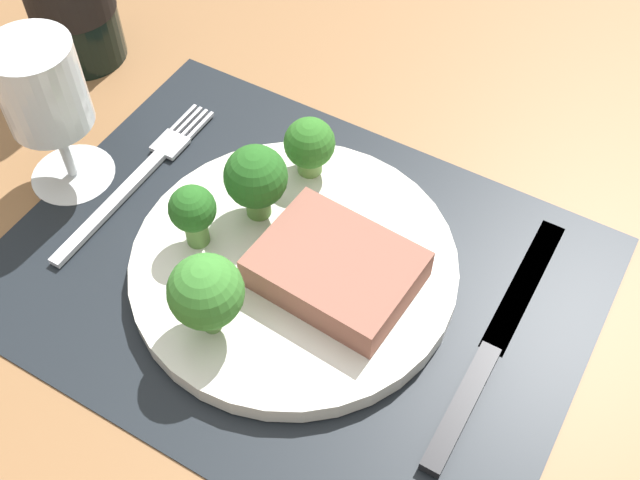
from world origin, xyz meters
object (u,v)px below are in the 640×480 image
(fork, at_px, (138,178))
(knife, at_px, (488,355))
(plate, at_px, (294,266))
(steak, at_px, (336,269))
(wine_glass, at_px, (44,96))

(fork, bearing_deg, knife, -4.25)
(fork, height_order, knife, knife)
(plate, xyz_separation_m, steak, (0.03, -0.00, 0.02))
(steak, xyz_separation_m, wine_glass, (-0.24, -0.01, 0.05))
(fork, height_order, wine_glass, wine_glass)
(plate, distance_m, steak, 0.04)
(knife, relative_size, wine_glass, 1.75)
(steak, height_order, fork, steak)
(knife, bearing_deg, plate, -178.55)
(fork, xyz_separation_m, knife, (0.31, -0.01, 0.00))
(plate, relative_size, wine_glass, 1.82)
(wine_glass, bearing_deg, steak, 1.50)
(wine_glass, bearing_deg, plate, 1.78)
(knife, height_order, wine_glass, wine_glass)
(knife, bearing_deg, wine_glass, -178.68)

